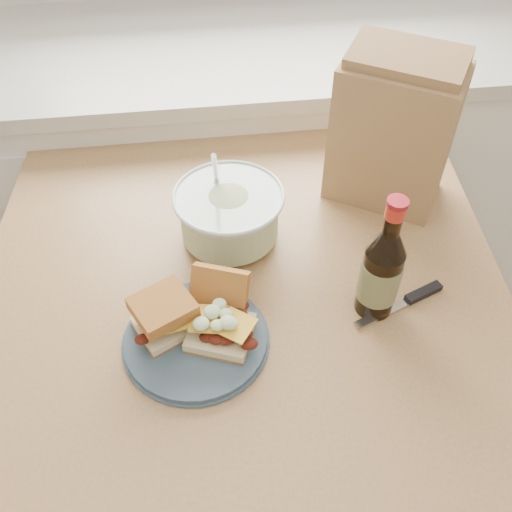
{
  "coord_description": "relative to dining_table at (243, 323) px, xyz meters",
  "views": [
    {
      "loc": [
        -0.18,
        0.22,
        1.67
      ],
      "look_at": [
        -0.09,
        0.91,
        0.92
      ],
      "focal_mm": 40.0,
      "sensor_mm": 36.0,
      "label": 1
    }
  ],
  "objects": [
    {
      "name": "dining_table",
      "position": [
        0.0,
        0.0,
        0.0
      ],
      "size": [
        1.08,
        1.08,
        0.84
      ],
      "rotation": [
        0.0,
        0.0,
        -0.08
      ],
      "color": "#AD8352",
      "rests_on": "ground"
    },
    {
      "name": "coleslaw_bowl",
      "position": [
        -0.01,
        0.13,
        0.18
      ],
      "size": [
        0.22,
        0.22,
        0.22
      ],
      "color": "silver",
      "rests_on": "dining_table"
    },
    {
      "name": "sandwich_left",
      "position": [
        -0.14,
        -0.09,
        0.18
      ],
      "size": [
        0.13,
        0.12,
        0.07
      ],
      "rotation": [
        0.0,
        0.0,
        0.48
      ],
      "color": "beige",
      "rests_on": "plate"
    },
    {
      "name": "sandwich_right",
      "position": [
        -0.05,
        -0.1,
        0.17
      ],
      "size": [
        0.13,
        0.18,
        0.09
      ],
      "rotation": [
        0.0,
        0.0,
        -0.37
      ],
      "color": "beige",
      "rests_on": "plate"
    },
    {
      "name": "plate",
      "position": [
        -0.09,
        -0.12,
        0.13
      ],
      "size": [
        0.25,
        0.25,
        0.02
      ],
      "primitive_type": "cylinder",
      "color": "#3A4D5E",
      "rests_on": "dining_table"
    },
    {
      "name": "paper_bag",
      "position": [
        0.34,
        0.23,
        0.27
      ],
      "size": [
        0.28,
        0.25,
        0.3
      ],
      "primitive_type": "cube",
      "rotation": [
        0.0,
        0.0,
        -0.56
      ],
      "color": "olive",
      "rests_on": "dining_table"
    },
    {
      "name": "beer_bottle",
      "position": [
        0.23,
        -0.08,
        0.22
      ],
      "size": [
        0.07,
        0.07,
        0.26
      ],
      "rotation": [
        0.0,
        0.0,
        -0.28
      ],
      "color": "black",
      "rests_on": "dining_table"
    },
    {
      "name": "cabinet_run",
      "position": [
        0.11,
        0.78,
        -0.24
      ],
      "size": [
        2.5,
        0.64,
        0.94
      ],
      "color": "white",
      "rests_on": "ground"
    },
    {
      "name": "knife",
      "position": [
        0.31,
        -0.08,
        0.13
      ],
      "size": [
        0.19,
        0.09,
        0.01
      ],
      "rotation": [
        0.0,
        0.0,
        0.38
      ],
      "color": "silver",
      "rests_on": "dining_table"
    }
  ]
}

